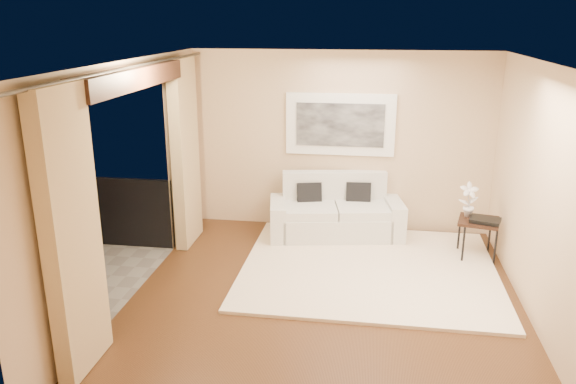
% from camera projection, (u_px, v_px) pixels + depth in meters
% --- Properties ---
extents(floor, '(5.00, 5.00, 0.00)m').
position_uv_depth(floor, '(324.00, 302.00, 6.48)').
color(floor, '#4E2E17').
rests_on(floor, ground).
extents(room_shell, '(5.00, 6.40, 5.00)m').
position_uv_depth(room_shell, '(131.00, 78.00, 6.03)').
color(room_shell, white).
rests_on(room_shell, ground).
extents(balcony, '(1.81, 2.60, 1.17)m').
position_uv_depth(balcony, '(57.00, 270.00, 6.90)').
color(balcony, '#605B56').
rests_on(balcony, ground).
extents(curtains, '(0.16, 4.80, 2.64)m').
position_uv_depth(curtains, '(141.00, 183.00, 6.38)').
color(curtains, tan).
rests_on(curtains, ground).
extents(artwork, '(1.62, 0.07, 0.92)m').
position_uv_depth(artwork, '(340.00, 125.00, 8.33)').
color(artwork, white).
rests_on(artwork, room_shell).
extents(rug, '(3.26, 2.84, 0.04)m').
position_uv_depth(rug, '(369.00, 268.00, 7.31)').
color(rug, '#FFEACD').
rests_on(rug, floor).
extents(sofa, '(2.04, 1.14, 0.93)m').
position_uv_depth(sofa, '(335.00, 215.00, 8.36)').
color(sofa, silver).
rests_on(sofa, floor).
extents(side_table, '(0.61, 0.61, 0.56)m').
position_uv_depth(side_table, '(478.00, 224.00, 7.51)').
color(side_table, black).
rests_on(side_table, floor).
extents(tray, '(0.45, 0.38, 0.05)m').
position_uv_depth(tray, '(485.00, 220.00, 7.40)').
color(tray, black).
rests_on(tray, side_table).
extents(orchid, '(0.26, 0.19, 0.48)m').
position_uv_depth(orchid, '(469.00, 200.00, 7.54)').
color(orchid, white).
rests_on(orchid, side_table).
extents(bistro_table, '(0.74, 0.74, 0.73)m').
position_uv_depth(bistro_table, '(46.00, 219.00, 7.25)').
color(bistro_table, black).
rests_on(bistro_table, balcony).
extents(balcony_chair_far, '(0.46, 0.46, 0.91)m').
position_uv_depth(balcony_chair_far, '(68.00, 223.00, 7.47)').
color(balcony_chair_far, black).
rests_on(balcony_chair_far, balcony).
extents(balcony_chair_near, '(0.52, 0.52, 0.97)m').
position_uv_depth(balcony_chair_near, '(34.00, 259.00, 6.26)').
color(balcony_chair_near, black).
rests_on(balcony_chair_near, balcony).
extents(ice_bucket, '(0.18, 0.18, 0.20)m').
position_uv_depth(ice_bucket, '(33.00, 203.00, 7.28)').
color(ice_bucket, silver).
rests_on(ice_bucket, bistro_table).
extents(candle, '(0.06, 0.06, 0.07)m').
position_uv_depth(candle, '(59.00, 206.00, 7.37)').
color(candle, red).
rests_on(candle, bistro_table).
extents(vase, '(0.04, 0.04, 0.18)m').
position_uv_depth(vase, '(37.00, 211.00, 7.02)').
color(vase, white).
rests_on(vase, bistro_table).
extents(glass_a, '(0.06, 0.06, 0.12)m').
position_uv_depth(glass_a, '(46.00, 211.00, 7.10)').
color(glass_a, silver).
rests_on(glass_a, bistro_table).
extents(glass_b, '(0.06, 0.06, 0.12)m').
position_uv_depth(glass_b, '(57.00, 210.00, 7.17)').
color(glass_b, silver).
rests_on(glass_b, bistro_table).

